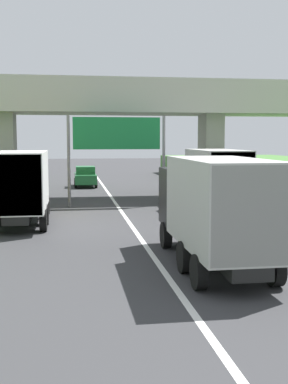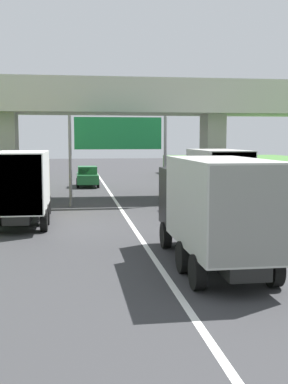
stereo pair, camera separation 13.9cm
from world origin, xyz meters
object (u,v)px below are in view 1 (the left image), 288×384
truck_black (214,206)px  car_green (85,177)px  overhead_highway_sign (117,139)px  truck_yellow (22,183)px  truck_silver (212,177)px

truck_black → car_green: size_ratio=1.78×
overhead_highway_sign → truck_yellow: size_ratio=0.81×
overhead_highway_sign → truck_yellow: 7.71m
truck_silver → truck_yellow: 10.31m
truck_black → truck_yellow: bearing=126.7°
truck_yellow → car_green: (3.51, 17.57, -1.08)m
overhead_highway_sign → truck_yellow: bearing=-132.7°
overhead_highway_sign → truck_yellow: (-5.04, -5.47, -2.06)m
car_green → truck_yellow: bearing=-101.3°
overhead_highway_sign → truck_silver: (5.00, -3.10, -2.06)m
truck_silver → truck_yellow: (-10.03, -2.37, 0.00)m
overhead_highway_sign → truck_black: (1.66, -14.46, -2.06)m
overhead_highway_sign → truck_black: bearing=-83.5°
overhead_highway_sign → car_green: size_ratio=1.43×
overhead_highway_sign → truck_silver: size_ratio=0.81×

